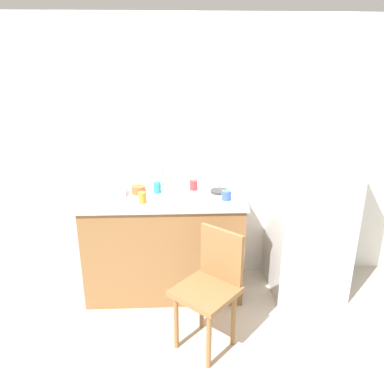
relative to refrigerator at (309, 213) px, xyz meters
name	(u,v)px	position (x,y,z in m)	size (l,w,h in m)	color
ground_plane	(221,334)	(-0.85, -0.64, -0.75)	(8.00, 8.00, 0.00)	#BCB2A3
back_wall	(211,154)	(-0.85, 0.36, 0.45)	(4.80, 0.10, 2.42)	silver
cabinet_base	(164,246)	(-1.30, 0.01, -0.31)	(1.36, 0.60, 0.89)	olive
countertop	(163,198)	(-1.30, 0.01, 0.15)	(1.40, 0.64, 0.04)	#B7B7BC
faucet	(157,175)	(-1.36, 0.26, 0.29)	(0.02, 0.02, 0.22)	#B7B7BC
refrigerator	(309,213)	(0.00, 0.00, 0.00)	(0.63, 0.62, 1.51)	silver
chair	(211,284)	(-0.94, -0.71, -0.25)	(0.57, 0.57, 0.89)	olive
dish_tray	(111,191)	(-1.76, 0.08, 0.20)	(0.28, 0.20, 0.05)	white
terracotta_bowl	(139,190)	(-1.52, 0.09, 0.21)	(0.12, 0.12, 0.07)	#B25B33
hotplate	(220,191)	(-0.80, 0.09, 0.18)	(0.17, 0.17, 0.02)	#2D2D2D
cup_blue	(226,195)	(-0.77, -0.10, 0.21)	(0.08, 0.08, 0.08)	blue
cup_orange	(142,198)	(-1.46, -0.15, 0.22)	(0.06, 0.06, 0.09)	orange
cup_red	(193,185)	(-1.03, 0.17, 0.22)	(0.07, 0.07, 0.09)	red
cup_teal	(157,187)	(-1.35, 0.10, 0.22)	(0.07, 0.07, 0.10)	teal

